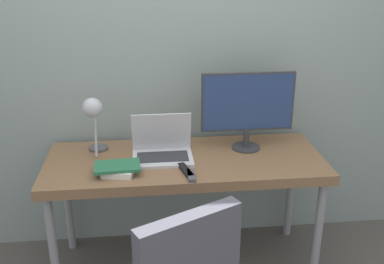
{
  "coord_description": "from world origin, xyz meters",
  "views": [
    {
      "loc": [
        -0.22,
        -2.11,
        1.9
      ],
      "look_at": [
        0.04,
        0.29,
        0.95
      ],
      "focal_mm": 42.0,
      "sensor_mm": 36.0,
      "label": 1
    }
  ],
  "objects_px": {
    "desk_lamp": "(93,114)",
    "laptop": "(162,149)",
    "monitor": "(248,106)",
    "book_stack": "(118,169)"
  },
  "relations": [
    {
      "from": "laptop",
      "to": "desk_lamp",
      "type": "relative_size",
      "value": 0.94
    },
    {
      "from": "monitor",
      "to": "book_stack",
      "type": "relative_size",
      "value": 2.19
    },
    {
      "from": "desk_lamp",
      "to": "laptop",
      "type": "bearing_deg",
      "value": -6.23
    },
    {
      "from": "monitor",
      "to": "book_stack",
      "type": "bearing_deg",
      "value": -160.71
    },
    {
      "from": "monitor",
      "to": "book_stack",
      "type": "height_order",
      "value": "monitor"
    },
    {
      "from": "laptop",
      "to": "desk_lamp",
      "type": "xyz_separation_m",
      "value": [
        -0.39,
        0.04,
        0.22
      ]
    },
    {
      "from": "laptop",
      "to": "monitor",
      "type": "bearing_deg",
      "value": 9.24
    },
    {
      "from": "laptop",
      "to": "book_stack",
      "type": "relative_size",
      "value": 1.37
    },
    {
      "from": "laptop",
      "to": "monitor",
      "type": "height_order",
      "value": "monitor"
    },
    {
      "from": "desk_lamp",
      "to": "book_stack",
      "type": "relative_size",
      "value": 1.45
    }
  ]
}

